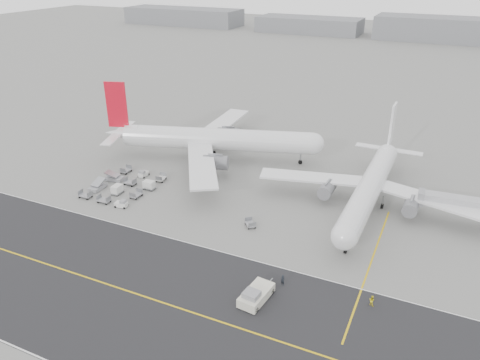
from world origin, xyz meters
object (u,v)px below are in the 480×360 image
at_px(airliner_b, 371,185).
at_px(jet_bridge, 459,205).
at_px(pushback_tug, 256,295).
at_px(ground_crew_a, 283,280).
at_px(airliner_a, 212,139).
at_px(ground_crew_b, 372,300).

relative_size(airliner_b, jet_bridge, 3.12).
height_order(pushback_tug, ground_crew_a, pushback_tug).
bearing_deg(airliner_b, jet_bridge, 1.65).
distance_m(pushback_tug, ground_crew_a, 5.68).
relative_size(pushback_tug, jet_bridge, 0.56).
height_order(airliner_a, pushback_tug, airliner_a).
xyz_separation_m(pushback_tug, ground_crew_b, (16.19, 6.30, -0.13)).
relative_size(pushback_tug, ground_crew_b, 4.97).
bearing_deg(jet_bridge, pushback_tug, -129.79).
xyz_separation_m(airliner_a, jet_bridge, (58.11, -8.11, -1.58)).
relative_size(pushback_tug, ground_crew_a, 4.49).
bearing_deg(ground_crew_b, jet_bridge, -84.48).
bearing_deg(ground_crew_b, pushback_tug, 45.09).
distance_m(jet_bridge, ground_crew_a, 40.61).
bearing_deg(ground_crew_a, ground_crew_b, 20.98).
xyz_separation_m(ground_crew_a, ground_crew_b, (13.71, 1.18, -0.09)).
bearing_deg(ground_crew_a, jet_bridge, 69.54).
distance_m(airliner_b, ground_crew_a, 33.34).
bearing_deg(airliner_b, pushback_tug, -103.72).
height_order(airliner_b, pushback_tug, airliner_b).
distance_m(pushback_tug, jet_bridge, 46.19).
xyz_separation_m(pushback_tug, jet_bridge, (26.57, 37.66, 3.02)).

